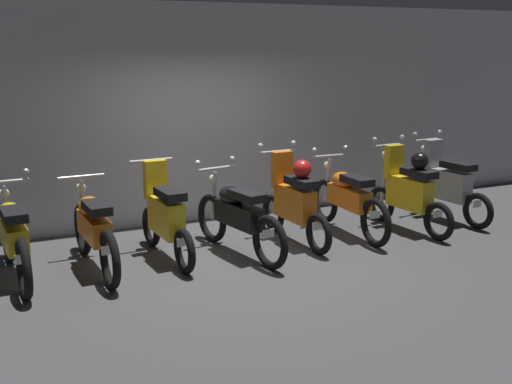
{
  "coord_description": "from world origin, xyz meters",
  "views": [
    {
      "loc": [
        -2.94,
        -6.67,
        2.56
      ],
      "look_at": [
        0.29,
        0.39,
        0.75
      ],
      "focal_mm": 44.09,
      "sensor_mm": 36.0,
      "label": 1
    }
  ],
  "objects_px": {
    "motorbike_slot_1": "(13,236)",
    "motorbike_slot_4": "(238,216)",
    "motorbike_slot_3": "(165,217)",
    "motorbike_slot_6": "(348,199)",
    "motorbike_slot_5": "(294,200)",
    "motorbike_slot_2": "(94,229)",
    "motorbike_slot_8": "(446,185)",
    "motorbike_slot_7": "(408,191)"
  },
  "relations": [
    {
      "from": "motorbike_slot_1",
      "to": "motorbike_slot_2",
      "type": "bearing_deg",
      "value": -5.0
    },
    {
      "from": "motorbike_slot_2",
      "to": "motorbike_slot_4",
      "type": "distance_m",
      "value": 1.74
    },
    {
      "from": "motorbike_slot_5",
      "to": "motorbike_slot_6",
      "type": "xyz_separation_m",
      "value": [
        0.87,
        0.04,
        -0.08
      ]
    },
    {
      "from": "motorbike_slot_8",
      "to": "motorbike_slot_6",
      "type": "bearing_deg",
      "value": -179.9
    },
    {
      "from": "motorbike_slot_7",
      "to": "motorbike_slot_6",
      "type": "bearing_deg",
      "value": 166.56
    },
    {
      "from": "motorbike_slot_6",
      "to": "motorbike_slot_4",
      "type": "bearing_deg",
      "value": -173.63
    },
    {
      "from": "motorbike_slot_6",
      "to": "motorbike_slot_8",
      "type": "xyz_separation_m",
      "value": [
        1.73,
        0.0,
        0.04
      ]
    },
    {
      "from": "motorbike_slot_3",
      "to": "motorbike_slot_5",
      "type": "bearing_deg",
      "value": -2.59
    },
    {
      "from": "motorbike_slot_3",
      "to": "motorbike_slot_2",
      "type": "bearing_deg",
      "value": -176.69
    },
    {
      "from": "motorbike_slot_3",
      "to": "motorbike_slot_8",
      "type": "xyz_separation_m",
      "value": [
        4.35,
        -0.03,
        0.0
      ]
    },
    {
      "from": "motorbike_slot_5",
      "to": "motorbike_slot_8",
      "type": "height_order",
      "value": "same"
    },
    {
      "from": "motorbike_slot_2",
      "to": "motorbike_slot_4",
      "type": "relative_size",
      "value": 1.01
    },
    {
      "from": "motorbike_slot_3",
      "to": "motorbike_slot_8",
      "type": "height_order",
      "value": "motorbike_slot_8"
    },
    {
      "from": "motorbike_slot_3",
      "to": "motorbike_slot_4",
      "type": "xyz_separation_m",
      "value": [
        0.87,
        -0.23,
        -0.03
      ]
    },
    {
      "from": "motorbike_slot_3",
      "to": "motorbike_slot_6",
      "type": "relative_size",
      "value": 0.86
    },
    {
      "from": "motorbike_slot_5",
      "to": "motorbike_slot_2",
      "type": "bearing_deg",
      "value": 179.37
    },
    {
      "from": "motorbike_slot_5",
      "to": "motorbike_slot_6",
      "type": "bearing_deg",
      "value": 2.89
    },
    {
      "from": "motorbike_slot_3",
      "to": "motorbike_slot_6",
      "type": "distance_m",
      "value": 2.61
    },
    {
      "from": "motorbike_slot_5",
      "to": "motorbike_slot_7",
      "type": "xyz_separation_m",
      "value": [
        1.74,
        -0.16,
        0.0
      ]
    },
    {
      "from": "motorbike_slot_1",
      "to": "motorbike_slot_8",
      "type": "distance_m",
      "value": 6.08
    },
    {
      "from": "motorbike_slot_4",
      "to": "motorbike_slot_1",
      "type": "bearing_deg",
      "value": 174.4
    },
    {
      "from": "motorbike_slot_7",
      "to": "motorbike_slot_2",
      "type": "bearing_deg",
      "value": 177.47
    },
    {
      "from": "motorbike_slot_1",
      "to": "motorbike_slot_2",
      "type": "distance_m",
      "value": 0.87
    },
    {
      "from": "motorbike_slot_7",
      "to": "motorbike_slot_8",
      "type": "bearing_deg",
      "value": 13.61
    },
    {
      "from": "motorbike_slot_3",
      "to": "motorbike_slot_4",
      "type": "bearing_deg",
      "value": -14.84
    },
    {
      "from": "motorbike_slot_6",
      "to": "motorbike_slot_7",
      "type": "distance_m",
      "value": 0.89
    },
    {
      "from": "motorbike_slot_7",
      "to": "motorbike_slot_1",
      "type": "bearing_deg",
      "value": 177.06
    },
    {
      "from": "motorbike_slot_6",
      "to": "motorbike_slot_7",
      "type": "height_order",
      "value": "motorbike_slot_7"
    },
    {
      "from": "motorbike_slot_2",
      "to": "motorbike_slot_4",
      "type": "height_order",
      "value": "motorbike_slot_4"
    },
    {
      "from": "motorbike_slot_5",
      "to": "motorbike_slot_6",
      "type": "distance_m",
      "value": 0.88
    },
    {
      "from": "motorbike_slot_4",
      "to": "motorbike_slot_6",
      "type": "distance_m",
      "value": 1.75
    },
    {
      "from": "motorbike_slot_1",
      "to": "motorbike_slot_8",
      "type": "bearing_deg",
      "value": -0.54
    },
    {
      "from": "motorbike_slot_2",
      "to": "motorbike_slot_6",
      "type": "height_order",
      "value": "motorbike_slot_6"
    },
    {
      "from": "motorbike_slot_1",
      "to": "motorbike_slot_4",
      "type": "distance_m",
      "value": 2.62
    },
    {
      "from": "motorbike_slot_6",
      "to": "motorbike_slot_7",
      "type": "xyz_separation_m",
      "value": [
        0.87,
        -0.21,
        0.08
      ]
    },
    {
      "from": "motorbike_slot_2",
      "to": "motorbike_slot_7",
      "type": "bearing_deg",
      "value": -2.53
    },
    {
      "from": "motorbike_slot_2",
      "to": "motorbike_slot_5",
      "type": "height_order",
      "value": "motorbike_slot_5"
    },
    {
      "from": "motorbike_slot_4",
      "to": "motorbike_slot_3",
      "type": "bearing_deg",
      "value": 165.16
    },
    {
      "from": "motorbike_slot_1",
      "to": "motorbike_slot_6",
      "type": "relative_size",
      "value": 1.0
    },
    {
      "from": "motorbike_slot_8",
      "to": "motorbike_slot_3",
      "type": "bearing_deg",
      "value": 179.58
    },
    {
      "from": "motorbike_slot_5",
      "to": "motorbike_slot_7",
      "type": "height_order",
      "value": "same"
    },
    {
      "from": "motorbike_slot_3",
      "to": "motorbike_slot_6",
      "type": "xyz_separation_m",
      "value": [
        2.61,
        -0.03,
        -0.03
      ]
    }
  ]
}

